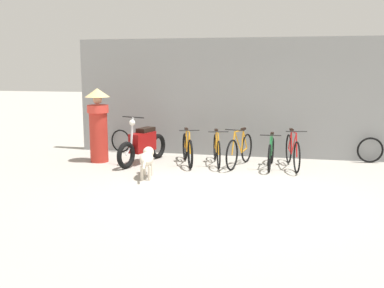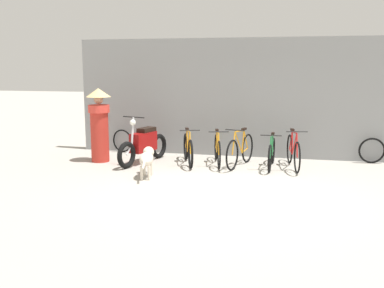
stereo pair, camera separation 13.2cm
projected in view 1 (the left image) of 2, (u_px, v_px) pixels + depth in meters
The scene contains 12 objects.
ground_plane at pixel (229, 193), 8.12m from camera, with size 60.00×60.00×0.00m, color #9E998E.
shop_wall_back at pixel (248, 98), 11.29m from camera, with size 8.95×0.20×2.97m.
bicycle_0 at pixel (187, 149), 10.52m from camera, with size 0.64×1.55×0.86m.
bicycle_1 at pixel (217, 150), 10.48m from camera, with size 0.52×1.58×0.83m.
bicycle_2 at pixel (240, 150), 10.29m from camera, with size 0.53×1.61×0.89m.
bicycle_3 at pixel (271, 153), 10.17m from camera, with size 0.46×1.58×0.80m.
bicycle_4 at pixel (293, 151), 10.13m from camera, with size 0.46×1.70×0.89m.
motorcycle at pixel (143, 144), 10.59m from camera, with size 0.70×1.89×1.15m.
stray_dog at pixel (147, 158), 9.25m from camera, with size 0.41×1.09×0.59m.
person_in_robes at pixel (98, 122), 10.67m from camera, with size 0.70×0.70×1.76m.
spare_tire_left at pixel (121, 141), 11.96m from camera, with size 0.60×0.19×0.61m.
spare_tire_right at pixel (370, 150), 10.65m from camera, with size 0.62×0.10×0.62m.
Camera 1 is at (1.01, -7.81, 2.26)m, focal length 42.00 mm.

